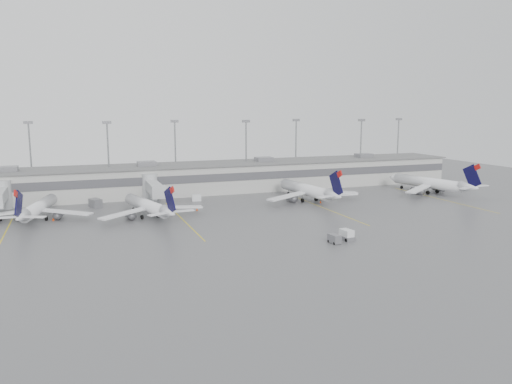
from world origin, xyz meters
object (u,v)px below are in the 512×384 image
object	(u,v)px
jet_mid_right	(308,190)
jet_far_left	(37,208)
jet_far_right	(431,183)
baggage_tug	(346,236)
jet_mid_left	(149,206)

from	to	relation	value
jet_mid_right	jet_far_left	bearing A→B (deg)	174.00
jet_mid_right	jet_far_right	xyz separation A→B (m)	(38.19, -1.28, 0.05)
jet_far_left	jet_far_right	bearing A→B (deg)	12.41
jet_far_left	jet_mid_right	world-z (taller)	jet_mid_right
jet_far_left	baggage_tug	world-z (taller)	jet_far_left
jet_mid_left	jet_far_right	xyz separation A→B (m)	(80.11, 4.33, 0.36)
jet_mid_left	jet_mid_right	bearing A→B (deg)	-7.04
jet_mid_left	jet_far_right	world-z (taller)	jet_far_right
jet_far_left	jet_far_right	distance (m)	103.08
jet_mid_right	baggage_tug	world-z (taller)	jet_mid_right
jet_far_left	jet_mid_left	xyz separation A→B (m)	(22.97, -5.81, -0.02)
jet_mid_left	jet_mid_right	xyz separation A→B (m)	(41.91, 5.61, 0.31)
jet_far_right	jet_mid_right	bearing A→B (deg)	164.66
jet_far_right	baggage_tug	xyz separation A→B (m)	(-48.78, -35.99, -2.30)
jet_far_left	jet_mid_left	bearing A→B (deg)	-0.96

